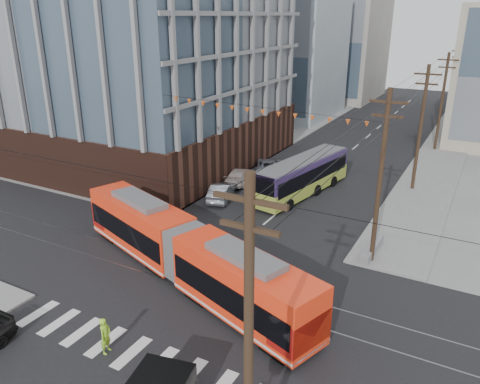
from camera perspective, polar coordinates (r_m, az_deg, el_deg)
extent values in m
plane|color=slate|center=(25.86, -9.99, -14.45)|extent=(160.00, 160.00, 0.00)
cube|color=#381E16|center=(53.03, -14.70, 19.63)|extent=(30.00, 25.00, 28.60)
cube|color=#8C99A5|center=(75.00, 4.44, 16.30)|extent=(18.00, 16.00, 18.00)
cube|color=gray|center=(92.55, 11.61, 17.42)|extent=(16.00, 18.00, 20.00)
cylinder|color=black|center=(14.73, 1.05, -18.28)|extent=(0.30, 0.30, 11.00)
cylinder|color=black|center=(72.95, 24.72, 11.63)|extent=(0.30, 0.30, 11.00)
imported|color=#A0A9B5|center=(39.76, -2.26, 0.08)|extent=(2.76, 4.73, 1.47)
imported|color=#BDAEAA|center=(43.72, -0.03, 1.97)|extent=(2.86, 5.00, 1.37)
imported|color=slate|center=(46.68, 3.53, 3.20)|extent=(4.26, 5.68, 1.43)
imported|color=#99DE2C|center=(23.41, -16.10, -16.48)|extent=(0.56, 0.74, 1.83)
cube|color=slate|center=(32.00, 15.75, -6.84)|extent=(0.95, 3.73, 0.74)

